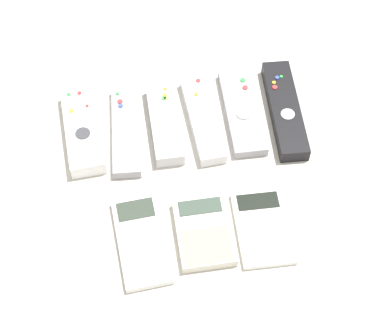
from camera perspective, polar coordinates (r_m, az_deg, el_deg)
name	(u,v)px	position (r m, az deg, el deg)	size (l,w,h in m)	color
ground_plane	(194,182)	(1.02, 0.21, -1.61)	(3.00, 3.00, 0.00)	beige
remote_0	(83,130)	(1.08, -9.69, 3.04)	(0.07, 0.17, 0.03)	white
remote_1	(126,131)	(1.07, -5.90, 3.02)	(0.06, 0.18, 0.02)	gray
remote_2	(165,123)	(1.07, -2.46, 3.70)	(0.05, 0.16, 0.03)	#B7B7BC
remote_3	(203,119)	(1.08, 0.94, 4.07)	(0.05, 0.18, 0.02)	silver
remote_4	(242,112)	(1.09, 4.47, 4.72)	(0.06, 0.18, 0.02)	gray
remote_5	(285,110)	(1.10, 8.23, 4.86)	(0.06, 0.20, 0.03)	black
calculator_0	(142,241)	(0.96, -4.50, -6.78)	(0.08, 0.15, 0.01)	silver
calculator_1	(201,233)	(0.96, 0.80, -6.08)	(0.08, 0.12, 0.02)	beige
calculator_2	(263,227)	(0.98, 6.31, -5.59)	(0.08, 0.13, 0.01)	silver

